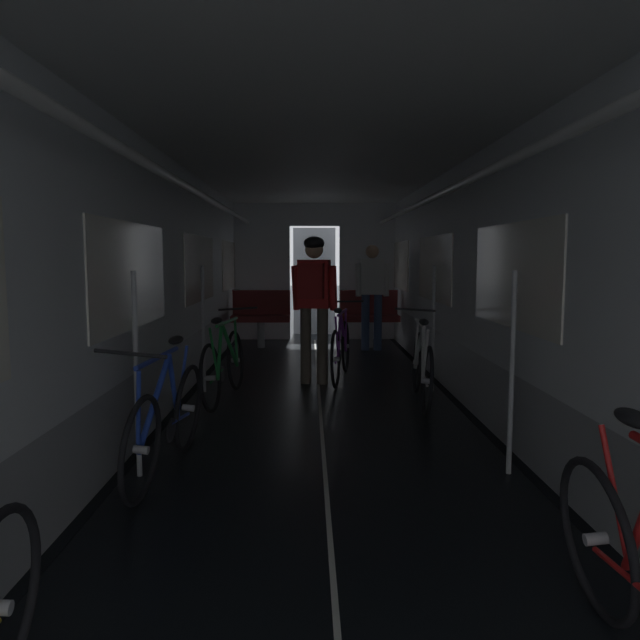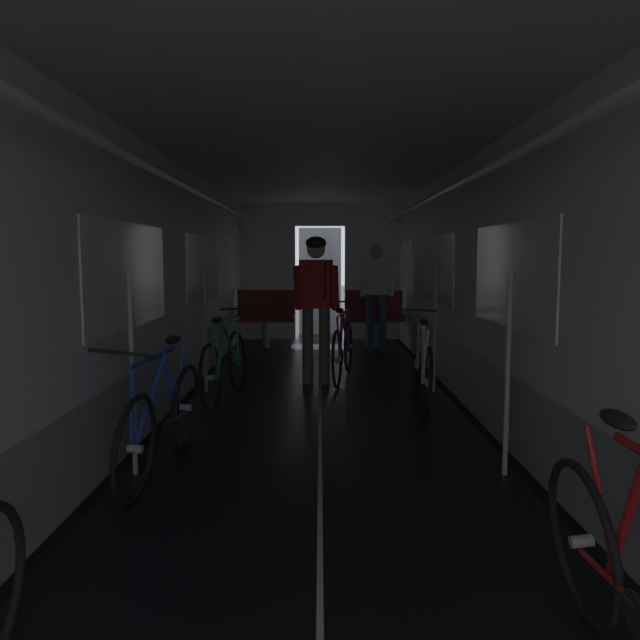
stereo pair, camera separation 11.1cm
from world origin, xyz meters
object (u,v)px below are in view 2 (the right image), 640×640
at_px(bicycle_green, 225,364).
at_px(bicycle_white, 422,367).
at_px(bench_seat_far_right, 374,313).
at_px(bicycle_purple_in_aisle, 343,348).
at_px(bicycle_blue, 163,418).
at_px(person_standing_near_bench, 376,290).
at_px(person_cyclist_aisle, 316,293).
at_px(bench_seat_far_left, 266,313).

bearing_deg(bicycle_green, bicycle_white, -5.13).
relative_size(bench_seat_far_right, bicycle_purple_in_aisle, 0.59).
distance_m(bicycle_green, bicycle_purple_in_aisle, 1.66).
height_order(bicycle_green, bicycle_blue, bicycle_blue).
bearing_deg(person_standing_near_bench, bicycle_white, -87.78).
relative_size(bicycle_purple_in_aisle, person_standing_near_bench, 0.99).
xyz_separation_m(bicycle_blue, bicycle_purple_in_aisle, (1.37, 3.21, 0.00)).
bearing_deg(bicycle_white, person_standing_near_bench, 92.22).
xyz_separation_m(person_cyclist_aisle, person_standing_near_bench, (0.95, 2.60, -0.10)).
distance_m(bench_seat_far_right, person_standing_near_bench, 0.55).
bearing_deg(bicycle_blue, bicycle_white, 42.79).
height_order(bench_seat_far_right, bicycle_green, bench_seat_far_right).
bearing_deg(bicycle_purple_in_aisle, bench_seat_far_left, 113.56).
bearing_deg(bicycle_white, bench_seat_far_right, 92.05).
relative_size(bench_seat_far_left, person_cyclist_aisle, 0.57).
distance_m(bench_seat_far_left, bicycle_purple_in_aisle, 2.97).
relative_size(bench_seat_far_left, bicycle_green, 0.58).
height_order(bicycle_blue, bicycle_purple_in_aisle, bicycle_blue).
relative_size(bicycle_green, bicycle_purple_in_aisle, 1.01).
distance_m(bench_seat_far_left, bench_seat_far_right, 1.80).
bearing_deg(bicycle_blue, person_standing_near_bench, 70.31).
bearing_deg(person_cyclist_aisle, bicycle_green, -139.73).
bearing_deg(person_standing_near_bench, person_cyclist_aisle, -110.09).
bearing_deg(bicycle_purple_in_aisle, bicycle_blue, -113.03).
relative_size(bicycle_green, bicycle_blue, 1.00).
height_order(bench_seat_far_left, bench_seat_far_right, same).
xyz_separation_m(bench_seat_far_left, person_standing_near_bench, (1.80, -0.38, 0.41)).
bearing_deg(person_cyclist_aisle, person_standing_near_bench, 69.91).
height_order(bench_seat_far_right, person_cyclist_aisle, person_cyclist_aisle).
height_order(bicycle_white, bicycle_green, bicycle_green).
xyz_separation_m(bicycle_white, person_cyclist_aisle, (-1.09, 0.98, 0.69)).
bearing_deg(bench_seat_far_right, bicycle_purple_in_aisle, -102.81).
bearing_deg(bench_seat_far_right, person_standing_near_bench, -89.59).
distance_m(person_cyclist_aisle, person_standing_near_bench, 2.77).
relative_size(bench_seat_far_left, person_standing_near_bench, 0.58).
distance_m(person_cyclist_aisle, bicycle_purple_in_aisle, 0.81).
xyz_separation_m(bicycle_blue, person_standing_near_bench, (1.98, 5.55, 0.59)).
xyz_separation_m(bicycle_white, bicycle_purple_in_aisle, (-0.76, 1.24, 0.00)).
height_order(bicycle_white, person_standing_near_bench, person_standing_near_bench).
distance_m(bench_seat_far_left, person_standing_near_bench, 1.89).
height_order(bench_seat_far_right, person_standing_near_bench, person_standing_near_bench).
height_order(bench_seat_far_right, bicycle_blue, bench_seat_far_right).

